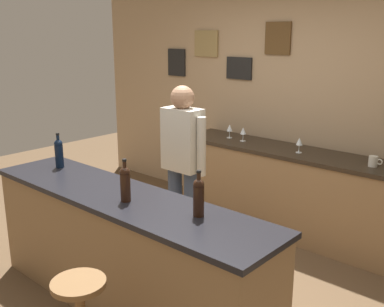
{
  "coord_description": "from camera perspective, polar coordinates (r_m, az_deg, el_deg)",
  "views": [
    {
      "loc": [
        2.45,
        -2.39,
        2.07
      ],
      "look_at": [
        -0.07,
        0.45,
        1.05
      ],
      "focal_mm": 42.56,
      "sensor_mm": 36.0,
      "label": 1
    }
  ],
  "objects": [
    {
      "name": "wine_glass_a",
      "position": [
        5.16,
        4.73,
        3.16
      ],
      "size": [
        0.07,
        0.07,
        0.16
      ],
      "color": "silver",
      "rests_on": "side_counter"
    },
    {
      "name": "back_wall",
      "position": [
        5.08,
        12.88,
        7.26
      ],
      "size": [
        6.0,
        0.09,
        2.8
      ],
      "color": "tan",
      "rests_on": "ground_plane"
    },
    {
      "name": "bartender",
      "position": [
        4.1,
        -1.17,
        -0.99
      ],
      "size": [
        0.52,
        0.21,
        1.62
      ],
      "color": "#384766",
      "rests_on": "ground_plane"
    },
    {
      "name": "ground_plane",
      "position": [
        4.0,
        -3.69,
        -16.18
      ],
      "size": [
        10.0,
        10.0,
        0.0
      ],
      "primitive_type": "plane",
      "color": "brown"
    },
    {
      "name": "coffee_mug",
      "position": [
        4.37,
        21.78,
        -0.92
      ],
      "size": [
        0.12,
        0.08,
        0.09
      ],
      "color": "silver",
      "rests_on": "side_counter"
    },
    {
      "name": "wine_glass_b",
      "position": [
        5.03,
        6.43,
        2.78
      ],
      "size": [
        0.07,
        0.07,
        0.16
      ],
      "color": "silver",
      "rests_on": "side_counter"
    },
    {
      "name": "wine_bottle_a",
      "position": [
        4.11,
        -16.34,
        0.15
      ],
      "size": [
        0.07,
        0.07,
        0.31
      ],
      "color": "black",
      "rests_on": "bar_counter"
    },
    {
      "name": "wine_bottle_c",
      "position": [
        2.91,
        0.84,
        -5.33
      ],
      "size": [
        0.07,
        0.07,
        0.31
      ],
      "color": "black",
      "rests_on": "bar_counter"
    },
    {
      "name": "wine_bottle_b",
      "position": [
        3.19,
        -8.37,
        -3.63
      ],
      "size": [
        0.07,
        0.07,
        0.31
      ],
      "color": "black",
      "rests_on": "bar_counter"
    },
    {
      "name": "side_counter",
      "position": [
        4.81,
        13.87,
        -5.09
      ],
      "size": [
        2.94,
        0.56,
        0.9
      ],
      "color": "olive",
      "rests_on": "ground_plane"
    },
    {
      "name": "wine_glass_c",
      "position": [
        4.63,
        13.3,
        1.41
      ],
      "size": [
        0.07,
        0.07,
        0.16
      ],
      "color": "silver",
      "rests_on": "side_counter"
    },
    {
      "name": "bar_counter",
      "position": [
        3.54,
        -8.52,
        -12.16
      ],
      "size": [
        2.58,
        0.6,
        0.92
      ],
      "color": "olive",
      "rests_on": "ground_plane"
    }
  ]
}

